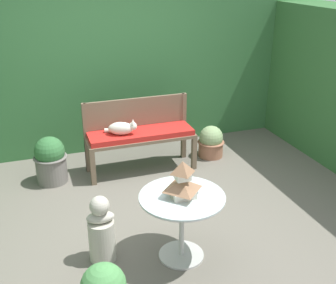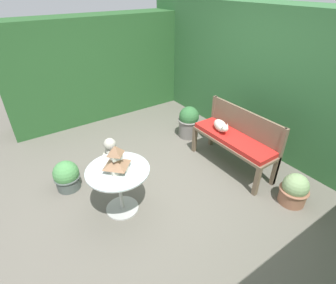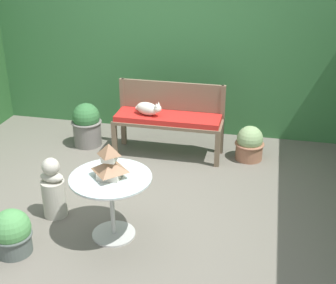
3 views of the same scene
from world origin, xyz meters
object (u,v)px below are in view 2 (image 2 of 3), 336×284
(potted_plant_patio_mid, at_px, (67,176))
(potted_plant_hedge_corner, at_px, (189,122))
(garden_bench, at_px, (233,141))
(pagoda_birdhouse, at_px, (116,160))
(cat, at_px, (221,126))
(garden_bust, at_px, (112,160))
(potted_plant_bench_right, at_px, (294,190))
(patio_table, at_px, (119,178))

(potted_plant_patio_mid, bearing_deg, potted_plant_hedge_corner, 94.88)
(garden_bench, xyz_separation_m, pagoda_birdhouse, (-0.13, -1.82, 0.31))
(cat, xyz_separation_m, pagoda_birdhouse, (0.12, -1.78, 0.15))
(pagoda_birdhouse, relative_size, garden_bust, 0.51)
(potted_plant_bench_right, bearing_deg, potted_plant_patio_mid, -129.65)
(garden_bench, relative_size, potted_plant_patio_mid, 3.16)
(garden_bench, xyz_separation_m, cat, (-0.25, -0.04, 0.16))
(cat, bearing_deg, potted_plant_bench_right, 24.03)
(garden_bust, height_order, potted_plant_hedge_corner, garden_bust)
(patio_table, relative_size, garden_bust, 1.17)
(pagoda_birdhouse, xyz_separation_m, potted_plant_bench_right, (1.16, 1.92, -0.57))
(patio_table, bearing_deg, potted_plant_hedge_corner, 118.06)
(potted_plant_patio_mid, relative_size, potted_plant_hedge_corner, 0.74)
(potted_plant_bench_right, bearing_deg, patio_table, -121.20)
(patio_table, height_order, garden_bust, garden_bust)
(patio_table, xyz_separation_m, garden_bust, (-0.69, 0.20, -0.22))
(cat, height_order, potted_plant_bench_right, cat)
(garden_bench, height_order, cat, cat)
(patio_table, bearing_deg, garden_bust, 164.23)
(potted_plant_hedge_corner, bearing_deg, patio_table, -61.94)
(potted_plant_patio_mid, relative_size, potted_plant_bench_right, 0.99)
(garden_bust, relative_size, potted_plant_bench_right, 1.47)
(cat, height_order, garden_bust, cat)
(patio_table, distance_m, potted_plant_patio_mid, 0.96)
(potted_plant_patio_mid, height_order, potted_plant_bench_right, potted_plant_bench_right)
(pagoda_birdhouse, bearing_deg, garden_bust, 164.23)
(garden_bust, bearing_deg, potted_plant_patio_mid, -95.89)
(patio_table, bearing_deg, garden_bench, 85.88)
(garden_bench, bearing_deg, potted_plant_bench_right, 5.55)
(patio_table, distance_m, garden_bust, 0.75)
(cat, relative_size, pagoda_birdhouse, 1.14)
(cat, relative_size, patio_table, 0.50)
(garden_bust, bearing_deg, pagoda_birdhouse, -12.08)
(cat, xyz_separation_m, potted_plant_patio_mid, (-0.68, -2.23, -0.42))
(pagoda_birdhouse, bearing_deg, garden_bench, 85.88)
(potted_plant_bench_right, bearing_deg, garden_bench, -174.45)
(potted_plant_hedge_corner, bearing_deg, potted_plant_bench_right, 1.31)
(pagoda_birdhouse, bearing_deg, potted_plant_patio_mid, -150.76)
(pagoda_birdhouse, relative_size, potted_plant_patio_mid, 0.77)
(garden_bench, distance_m, potted_plant_bench_right, 1.07)
(garden_bench, height_order, pagoda_birdhouse, pagoda_birdhouse)
(patio_table, relative_size, potted_plant_bench_right, 1.72)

